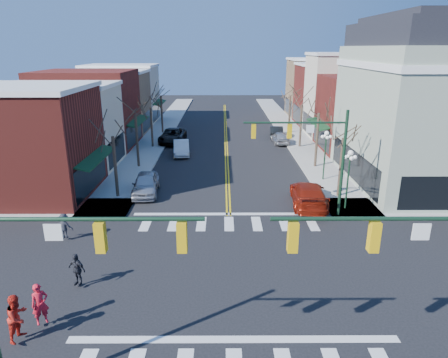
{
  "coord_description": "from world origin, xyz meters",
  "views": [
    {
      "loc": [
        -0.41,
        -17.47,
        10.88
      ],
      "look_at": [
        -0.32,
        7.01,
        2.8
      ],
      "focal_mm": 32.0,
      "sensor_mm": 36.0,
      "label": 1
    }
  ],
  "objects_px": {
    "car_left_mid": "(181,148)",
    "car_right_near": "(309,194)",
    "lamppost_midblock": "(325,147)",
    "victorian_corner": "(435,103)",
    "car_left_far": "(173,136)",
    "pedestrian_red_a": "(40,304)",
    "pedestrian_dark_a": "(77,269)",
    "pedestrian_red_b": "(18,317)",
    "car_left_near": "(146,184)",
    "pedestrian_dark_b": "(64,226)",
    "lamppost_corner": "(349,170)",
    "car_right_mid": "(280,138)",
    "car_right_far": "(276,132)"
  },
  "relations": [
    {
      "from": "car_left_mid",
      "to": "car_right_near",
      "type": "distance_m",
      "value": 17.89
    },
    {
      "from": "car_left_mid",
      "to": "lamppost_midblock",
      "type": "bearing_deg",
      "value": -40.35
    },
    {
      "from": "victorian_corner",
      "to": "car_right_near",
      "type": "height_order",
      "value": "victorian_corner"
    },
    {
      "from": "car_left_far",
      "to": "pedestrian_red_a",
      "type": "bearing_deg",
      "value": -89.67
    },
    {
      "from": "lamppost_midblock",
      "to": "pedestrian_dark_a",
      "type": "distance_m",
      "value": 22.33
    },
    {
      "from": "car_left_far",
      "to": "pedestrian_red_b",
      "type": "height_order",
      "value": "pedestrian_red_b"
    },
    {
      "from": "victorian_corner",
      "to": "pedestrian_dark_a",
      "type": "xyz_separation_m",
      "value": [
        -23.8,
        -15.44,
        -5.71
      ]
    },
    {
      "from": "pedestrian_red_a",
      "to": "pedestrian_dark_a",
      "type": "height_order",
      "value": "pedestrian_red_a"
    },
    {
      "from": "car_left_near",
      "to": "car_left_mid",
      "type": "relative_size",
      "value": 1.03
    },
    {
      "from": "pedestrian_red_a",
      "to": "pedestrian_dark_b",
      "type": "distance_m",
      "value": 7.95
    },
    {
      "from": "car_left_near",
      "to": "pedestrian_red_a",
      "type": "distance_m",
      "value": 15.66
    },
    {
      "from": "car_left_near",
      "to": "pedestrian_dark_a",
      "type": "height_order",
      "value": "pedestrian_dark_a"
    },
    {
      "from": "lamppost_corner",
      "to": "car_left_far",
      "type": "relative_size",
      "value": 0.72
    },
    {
      "from": "car_left_far",
      "to": "car_right_mid",
      "type": "relative_size",
      "value": 1.41
    },
    {
      "from": "car_right_near",
      "to": "pedestrian_red_a",
      "type": "distance_m",
      "value": 18.89
    },
    {
      "from": "lamppost_midblock",
      "to": "pedestrian_dark_b",
      "type": "relative_size",
      "value": 2.85
    },
    {
      "from": "car_right_far",
      "to": "pedestrian_dark_a",
      "type": "relative_size",
      "value": 2.81
    },
    {
      "from": "car_right_far",
      "to": "pedestrian_dark_b",
      "type": "distance_m",
      "value": 32.61
    },
    {
      "from": "pedestrian_red_b",
      "to": "car_right_mid",
      "type": "bearing_deg",
      "value": -10.71
    },
    {
      "from": "lamppost_corner",
      "to": "car_left_mid",
      "type": "distance_m",
      "value": 20.22
    },
    {
      "from": "pedestrian_red_a",
      "to": "car_right_near",
      "type": "bearing_deg",
      "value": 7.59
    },
    {
      "from": "car_left_mid",
      "to": "car_right_mid",
      "type": "distance_m",
      "value": 12.33
    },
    {
      "from": "car_left_near",
      "to": "car_left_mid",
      "type": "height_order",
      "value": "car_left_near"
    },
    {
      "from": "car_left_near",
      "to": "pedestrian_red_b",
      "type": "height_order",
      "value": "pedestrian_red_b"
    },
    {
      "from": "car_right_mid",
      "to": "lamppost_corner",
      "type": "bearing_deg",
      "value": 91.19
    },
    {
      "from": "lamppost_midblock",
      "to": "pedestrian_dark_b",
      "type": "distance_m",
      "value": 21.16
    },
    {
      "from": "car_left_mid",
      "to": "pedestrian_dark_b",
      "type": "height_order",
      "value": "pedestrian_dark_b"
    },
    {
      "from": "car_left_near",
      "to": "car_right_mid",
      "type": "relative_size",
      "value": 1.12
    },
    {
      "from": "pedestrian_dark_a",
      "to": "pedestrian_dark_b",
      "type": "relative_size",
      "value": 1.05
    },
    {
      "from": "car_left_near",
      "to": "pedestrian_dark_a",
      "type": "relative_size",
      "value": 2.95
    },
    {
      "from": "pedestrian_red_b",
      "to": "victorian_corner",
      "type": "bearing_deg",
      "value": -39.43
    },
    {
      "from": "car_right_near",
      "to": "pedestrian_dark_b",
      "type": "height_order",
      "value": "car_right_near"
    },
    {
      "from": "victorian_corner",
      "to": "car_right_near",
      "type": "bearing_deg",
      "value": -154.58
    },
    {
      "from": "victorian_corner",
      "to": "pedestrian_red_b",
      "type": "bearing_deg",
      "value": -142.26
    },
    {
      "from": "car_left_near",
      "to": "car_right_far",
      "type": "bearing_deg",
      "value": 53.51
    },
    {
      "from": "car_right_near",
      "to": "pedestrian_dark_a",
      "type": "xyz_separation_m",
      "value": [
        -13.07,
        -10.35,
        0.11
      ]
    },
    {
      "from": "lamppost_corner",
      "to": "car_right_far",
      "type": "xyz_separation_m",
      "value": [
        -1.8,
        23.8,
        -2.22
      ]
    },
    {
      "from": "car_right_near",
      "to": "pedestrian_red_b",
      "type": "bearing_deg",
      "value": 50.27
    },
    {
      "from": "car_left_mid",
      "to": "pedestrian_red_a",
      "type": "bearing_deg",
      "value": -102.38
    },
    {
      "from": "victorian_corner",
      "to": "car_right_mid",
      "type": "relative_size",
      "value": 3.36
    },
    {
      "from": "lamppost_midblock",
      "to": "pedestrian_red_a",
      "type": "bearing_deg",
      "value": -130.48
    },
    {
      "from": "pedestrian_red_a",
      "to": "lamppost_corner",
      "type": "bearing_deg",
      "value": 0.93
    },
    {
      "from": "car_right_far",
      "to": "pedestrian_dark_a",
      "type": "distance_m",
      "value": 35.96
    },
    {
      "from": "car_right_near",
      "to": "car_right_mid",
      "type": "height_order",
      "value": "car_right_near"
    },
    {
      "from": "car_left_mid",
      "to": "car_left_near",
      "type": "bearing_deg",
      "value": -103.78
    },
    {
      "from": "victorian_corner",
      "to": "lamppost_corner",
      "type": "height_order",
      "value": "victorian_corner"
    },
    {
      "from": "pedestrian_red_b",
      "to": "pedestrian_dark_b",
      "type": "bearing_deg",
      "value": 22.6
    },
    {
      "from": "pedestrian_red_a",
      "to": "lamppost_midblock",
      "type": "bearing_deg",
      "value": 13.02
    },
    {
      "from": "victorian_corner",
      "to": "car_left_mid",
      "type": "xyz_separation_m",
      "value": [
        -21.3,
        9.33,
        -5.9
      ]
    },
    {
      "from": "lamppost_corner",
      "to": "pedestrian_dark_b",
      "type": "height_order",
      "value": "lamppost_corner"
    }
  ]
}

